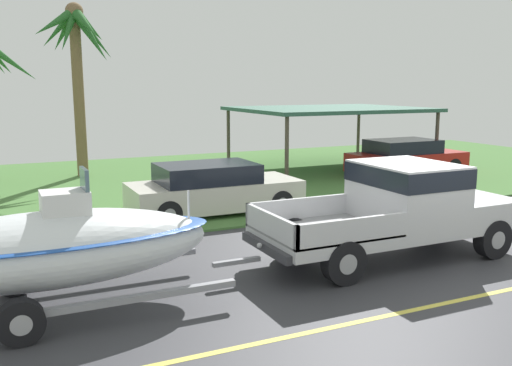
{
  "coord_description": "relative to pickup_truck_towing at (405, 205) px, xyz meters",
  "views": [
    {
      "loc": [
        -7.69,
        -8.3,
        3.49
      ],
      "look_at": [
        -3.0,
        1.64,
        1.55
      ],
      "focal_mm": 39.77,
      "sensor_mm": 36.0,
      "label": 1
    }
  ],
  "objects": [
    {
      "name": "boat_on_trailer",
      "position": [
        -6.79,
        0.0,
        -0.04
      ],
      "size": [
        6.27,
        2.25,
        2.21
      ],
      "color": "gray",
      "rests_on": "ground"
    },
    {
      "name": "parked_sedan_far",
      "position": [
        -2.14,
        5.21,
        -0.39
      ],
      "size": [
        4.57,
        1.95,
        1.38
      ],
      "color": "beige",
      "rests_on": "ground"
    },
    {
      "name": "parked_sedan_near",
      "position": [
        6.88,
        8.16,
        -0.39
      ],
      "size": [
        4.55,
        1.92,
        1.38
      ],
      "color": "#B21E19",
      "rests_on": "ground"
    },
    {
      "name": "palm_tree_mid",
      "position": [
        -4.34,
        13.1,
        3.78
      ],
      "size": [
        3.01,
        3.06,
        6.37
      ],
      "color": "brown",
      "rests_on": "ground"
    },
    {
      "name": "ground",
      "position": [
        0.2,
        7.85,
        -1.07
      ],
      "size": [
        36.0,
        22.0,
        0.11
      ],
      "color": "#38383D"
    },
    {
      "name": "pickup_truck_towing",
      "position": [
        0.0,
        0.0,
        0.0
      ],
      "size": [
        5.68,
        2.07,
        1.92
      ],
      "color": "silver",
      "rests_on": "ground"
    },
    {
      "name": "carport_awning",
      "position": [
        4.98,
        10.69,
        1.36
      ],
      "size": [
        7.14,
        5.69,
        2.53
      ],
      "color": "#4C4238",
      "rests_on": "ground"
    }
  ]
}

